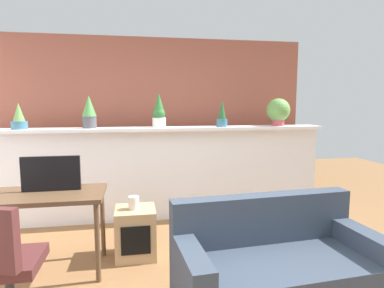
% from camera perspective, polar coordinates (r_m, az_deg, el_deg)
% --- Properties ---
extents(divider_wall, '(4.48, 0.16, 1.20)m').
position_cam_1_polar(divider_wall, '(4.41, -5.93, -5.38)').
color(divider_wall, white).
rests_on(divider_wall, ground).
extents(plant_shelf, '(4.48, 0.35, 0.04)m').
position_cam_1_polar(plant_shelf, '(4.28, -5.99, 2.64)').
color(plant_shelf, white).
rests_on(plant_shelf, divider_wall).
extents(brick_wall_behind, '(4.48, 0.10, 2.50)m').
position_cam_1_polar(brick_wall_behind, '(4.92, -6.53, 3.53)').
color(brick_wall_behind, '#9E5442').
rests_on(brick_wall_behind, ground).
extents(potted_plant_0, '(0.19, 0.19, 0.32)m').
position_cam_1_polar(potted_plant_0, '(4.46, -28.00, 4.03)').
color(potted_plant_0, '#386B84').
rests_on(potted_plant_0, plant_shelf).
extents(potted_plant_1, '(0.18, 0.18, 0.41)m').
position_cam_1_polar(potted_plant_1, '(4.32, -17.54, 5.44)').
color(potted_plant_1, '#4C4C51').
rests_on(potted_plant_1, plant_shelf).
extents(potted_plant_2, '(0.18, 0.18, 0.45)m').
position_cam_1_polar(potted_plant_2, '(4.30, -5.79, 5.53)').
color(potted_plant_2, silver).
rests_on(potted_plant_2, plant_shelf).
extents(potted_plant_3, '(0.14, 0.14, 0.36)m').
position_cam_1_polar(potted_plant_3, '(4.38, 5.26, 5.01)').
color(potted_plant_3, '#386B84').
rests_on(potted_plant_3, plant_shelf).
extents(potted_plant_4, '(0.32, 0.32, 0.38)m').
position_cam_1_polar(potted_plant_4, '(4.71, 14.83, 5.60)').
color(potted_plant_4, '#B7474C').
rests_on(potted_plant_4, plant_shelf).
extents(desk, '(1.10, 0.60, 0.75)m').
position_cam_1_polar(desk, '(3.28, -24.78, -9.26)').
color(desk, brown).
rests_on(desk, ground).
extents(tv_monitor, '(0.52, 0.04, 0.32)m').
position_cam_1_polar(tv_monitor, '(3.28, -23.42, -4.76)').
color(tv_monitor, black).
rests_on(tv_monitor, desk).
extents(office_chair, '(0.50, 0.50, 0.91)m').
position_cam_1_polar(office_chair, '(2.72, -30.16, -19.23)').
color(office_chair, '#262628').
rests_on(office_chair, ground).
extents(side_cube_shelf, '(0.40, 0.41, 0.50)m').
position_cam_1_polar(side_cube_shelf, '(3.47, -9.82, -15.02)').
color(side_cube_shelf, tan).
rests_on(side_cube_shelf, ground).
extents(vase_on_shelf, '(0.11, 0.11, 0.13)m').
position_cam_1_polar(vase_on_shelf, '(3.36, -10.16, -10.08)').
color(vase_on_shelf, silver).
rests_on(vase_on_shelf, side_cube_shelf).
extents(couch, '(1.61, 0.87, 0.80)m').
position_cam_1_polar(couch, '(2.78, 14.55, -20.33)').
color(couch, '#333D4C').
rests_on(couch, ground).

